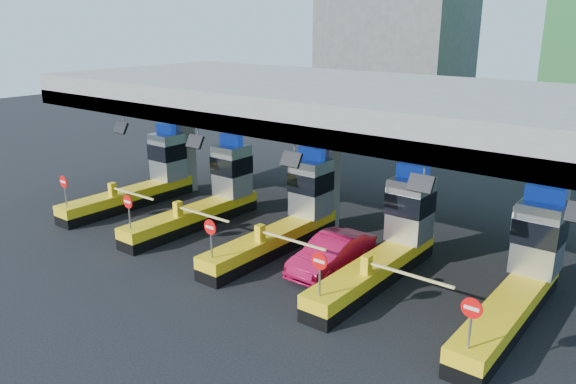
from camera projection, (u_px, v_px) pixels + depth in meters
The scene contains 9 objects.
ground at pixel (287, 246), 25.12m from camera, with size 120.00×120.00×0.00m, color black.
toll_canopy at pixel (326, 101), 25.48m from camera, with size 28.00×12.09×7.00m.
toll_lane_far_left at pixel (147, 177), 30.82m from camera, with size 4.43×8.00×4.16m.
toll_lane_left at pixel (211, 194), 27.87m from camera, with size 4.43×8.00×4.16m.
toll_lane_center at pixel (291, 215), 24.92m from camera, with size 4.43×8.00×4.16m.
toll_lane_right at pixel (391, 241), 21.97m from camera, with size 4.43×8.00×4.16m.
toll_lane_far_right at pixel (523, 275), 19.01m from camera, with size 4.43×8.00×4.16m.
bg_building_concrete at pixel (396, 27), 57.82m from camera, with size 14.00×10.00×18.00m, color #4C4C49.
red_car at pixel (332, 254), 22.42m from camera, with size 1.54×4.42×1.46m, color #9F0C34.
Camera 1 is at (14.44, -18.30, 9.66)m, focal length 35.00 mm.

